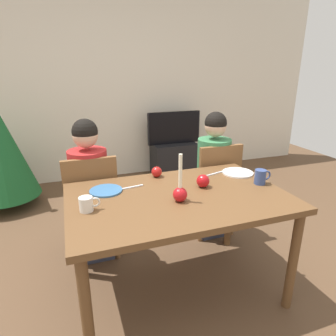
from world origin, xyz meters
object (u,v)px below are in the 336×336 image
object	(u,v)px
chair_right	(214,184)
plate_left	(106,191)
apple_near_candle	(203,181)
person_right_child	(213,177)
chair_left	(92,201)
mug_left	(87,204)
candle_centerpiece	(180,192)
apple_by_left_plate	(157,172)
dining_table	(178,207)
tv	(174,128)
person_left_child	(91,193)
mug_right	(261,177)
tv_stand	(174,159)
plate_right	(238,173)

from	to	relation	value
chair_right	plate_left	size ratio (longest dim) A/B	4.18
plate_left	apple_near_candle	bearing A→B (deg)	-12.85
person_right_child	plate_left	world-z (taller)	person_right_child
chair_left	chair_right	xyz separation A→B (m)	(1.10, 0.00, 0.00)
plate_left	mug_left	xyz separation A→B (m)	(-0.14, -0.25, 0.04)
chair_right	person_right_child	distance (m)	0.07
chair_left	candle_centerpiece	bearing A→B (deg)	-55.14
person_right_child	candle_centerpiece	distance (m)	0.99
mug_left	apple_by_left_plate	xyz separation A→B (m)	(0.54, 0.40, -0.00)
dining_table	tv	world-z (taller)	tv
chair_left	apple_near_candle	size ratio (longest dim) A/B	10.04
person_left_child	candle_centerpiece	xyz separation A→B (m)	(0.48, -0.73, 0.24)
dining_table	mug_left	xyz separation A→B (m)	(-0.57, -0.03, 0.13)
tv	plate_left	world-z (taller)	tv
tv	apple_by_left_plate	world-z (taller)	tv
plate_left	apple_near_candle	distance (m)	0.66
mug_right	person_left_child	bearing A→B (deg)	149.95
person_left_child	tv	world-z (taller)	person_left_child
candle_centerpiece	apple_by_left_plate	world-z (taller)	candle_centerpiece
candle_centerpiece	chair_left	bearing A→B (deg)	124.86
person_left_child	chair_right	bearing A→B (deg)	-1.68
chair_left	chair_right	distance (m)	1.10
plate_left	chair_right	bearing A→B (deg)	20.88
person_left_child	tv	distance (m)	2.14
person_right_child	apple_near_candle	xyz separation A→B (m)	(-0.39, -0.57, 0.23)
tv	apple_by_left_plate	xyz separation A→B (m)	(-0.87, -1.93, 0.08)
plate_left	apple_near_candle	xyz separation A→B (m)	(0.64, -0.15, 0.04)
candle_centerpiece	apple_near_candle	world-z (taller)	candle_centerpiece
chair_left	person_left_child	distance (m)	0.07
tv_stand	mug_left	size ratio (longest dim) A/B	5.33
plate_right	mug_right	world-z (taller)	mug_right
apple_by_left_plate	mug_right	bearing A→B (deg)	-30.16
dining_table	apple_near_candle	bearing A→B (deg)	18.41
person_left_child	plate_left	size ratio (longest dim) A/B	5.44
person_left_child	apple_by_left_plate	xyz separation A→B (m)	(0.48, -0.27, 0.22)
dining_table	tv_stand	world-z (taller)	dining_table
chair_left	mug_left	size ratio (longest dim) A/B	7.49
chair_left	person_right_child	size ratio (longest dim) A/B	0.77
person_right_child	tv_stand	xyz separation A→B (m)	(0.24, 1.66, -0.33)
person_right_child	apple_near_candle	world-z (taller)	person_right_child
chair_right	plate_right	distance (m)	0.45
chair_left	person_left_child	world-z (taller)	person_left_child
mug_left	apple_by_left_plate	distance (m)	0.67
mug_right	apple_near_candle	bearing A→B (deg)	168.96
tv	plate_right	size ratio (longest dim) A/B	3.33
dining_table	plate_right	size ratio (longest dim) A/B	5.91
person_left_child	person_right_child	bearing A→B (deg)	0.00
chair_left	person_right_child	world-z (taller)	person_right_child
tv_stand	apple_near_candle	xyz separation A→B (m)	(-0.63, -2.23, 0.55)
mug_right	plate_right	bearing A→B (deg)	97.72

